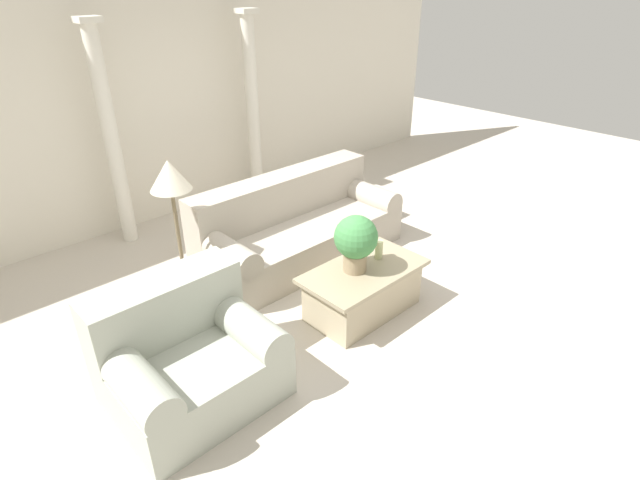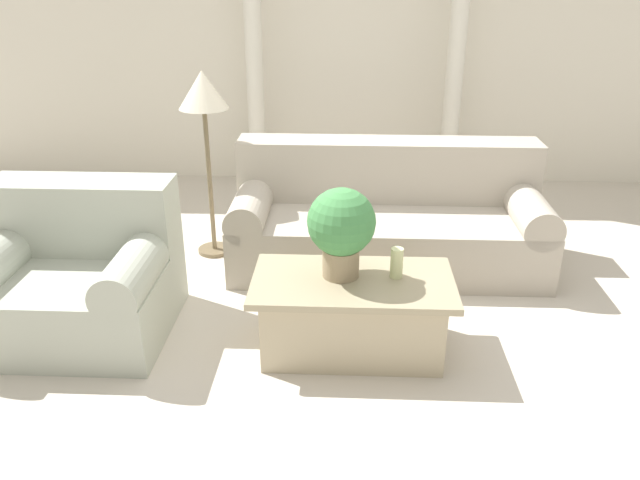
% 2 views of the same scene
% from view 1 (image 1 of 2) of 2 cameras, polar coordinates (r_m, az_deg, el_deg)
% --- Properties ---
extents(ground_plane, '(16.00, 16.00, 0.00)m').
position_cam_1_polar(ground_plane, '(5.04, 1.12, -6.22)').
color(ground_plane, beige).
extents(wall_back, '(10.00, 0.06, 3.20)m').
position_cam_1_polar(wall_back, '(6.65, -17.08, 16.19)').
color(wall_back, silver).
rests_on(wall_back, ground_plane).
extents(sofa_long, '(2.32, 0.98, 0.90)m').
position_cam_1_polar(sofa_long, '(5.57, -2.69, 1.54)').
color(sofa_long, '#ADA393').
rests_on(sofa_long, ground_plane).
extents(loveseat, '(1.16, 0.98, 0.90)m').
position_cam_1_polar(loveseat, '(3.90, -15.01, -12.54)').
color(loveseat, '#AAAFA0').
rests_on(loveseat, ground_plane).
extents(coffee_table, '(1.17, 0.64, 0.47)m').
position_cam_1_polar(coffee_table, '(4.69, 4.94, -5.70)').
color(coffee_table, tan).
rests_on(coffee_table, ground_plane).
extents(potted_plant, '(0.39, 0.39, 0.53)m').
position_cam_1_polar(potted_plant, '(4.40, 4.12, 0.00)').
color(potted_plant, '#937F60').
rests_on(potted_plant, coffee_table).
extents(pillar_candle, '(0.07, 0.07, 0.18)m').
position_cam_1_polar(pillar_candle, '(4.71, 6.75, -1.09)').
color(pillar_candle, beige).
rests_on(pillar_candle, coffee_table).
extents(floor_lamp, '(0.37, 0.37, 1.43)m').
position_cam_1_polar(floor_lamp, '(4.60, -16.69, 6.08)').
color(floor_lamp, brown).
rests_on(floor_lamp, ground_plane).
extents(column_left, '(0.23, 0.23, 2.48)m').
position_cam_1_polar(column_left, '(6.03, -22.79, 10.83)').
color(column_left, silver).
rests_on(column_left, ground_plane).
extents(column_right, '(0.23, 0.23, 2.48)m').
position_cam_1_polar(column_right, '(6.91, -7.74, 14.70)').
color(column_right, silver).
rests_on(column_right, ground_plane).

